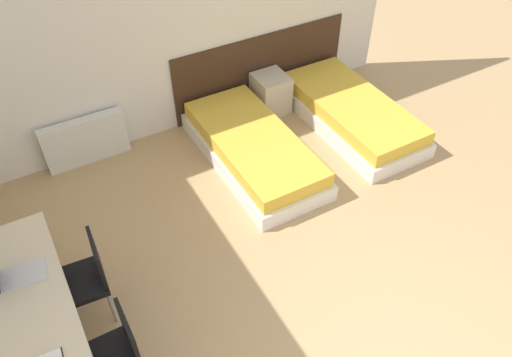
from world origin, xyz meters
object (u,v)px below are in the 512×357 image
at_px(bed_near_window, 253,149).
at_px(nightstand, 271,93).
at_px(chair_near_laptop, 85,276).
at_px(chair_near_notebook, 115,354).
at_px(laptop, 13,272).
at_px(bed_near_door, 351,113).

height_order(bed_near_window, nightstand, nightstand).
distance_m(bed_near_window, chair_near_laptop, 2.46).
height_order(bed_near_window, chair_near_notebook, chair_near_notebook).
distance_m(chair_near_laptop, laptop, 0.56).
bearing_deg(chair_near_laptop, laptop, 179.19).
distance_m(bed_near_window, nightstand, 1.07).
distance_m(bed_near_window, chair_near_notebook, 2.88).
relative_size(bed_near_window, chair_near_notebook, 2.36).
distance_m(bed_near_door, chair_near_notebook, 4.07).
relative_size(chair_near_laptop, laptop, 2.35).
xyz_separation_m(bed_near_window, chair_near_notebook, (-2.19, -1.85, 0.32)).
bearing_deg(chair_near_notebook, laptop, 119.11).
distance_m(bed_near_door, chair_near_laptop, 3.78).
distance_m(bed_near_window, bed_near_door, 1.42).
bearing_deg(bed_near_window, laptop, -158.82).
bearing_deg(bed_near_door, laptop, -165.85).
height_order(bed_near_door, laptop, laptop).
relative_size(chair_near_notebook, laptop, 2.35).
bearing_deg(nightstand, chair_near_notebook, -137.63).
xyz_separation_m(nightstand, chair_near_laptop, (-2.90, -1.87, 0.25)).
relative_size(bed_near_window, bed_near_door, 1.00).
distance_m(nightstand, chair_near_laptop, 3.46).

